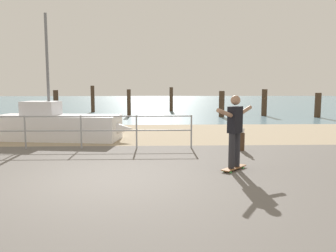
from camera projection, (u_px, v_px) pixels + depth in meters
The scene contains 16 objects.
ground_plane at pixel (90, 197), 5.90m from camera, with size 24.00×10.00×0.04m, color #605B56.
beach_strip at pixel (128, 134), 13.84m from camera, with size 24.00×6.00×0.04m, color tan.
sea_surface at pixel (147, 102), 41.63m from camera, with size 72.00×50.00×0.04m, color slate.
railing_fence at pixel (25, 127), 10.28m from camera, with size 10.26×0.05×1.05m.
sailboat at pixel (62, 126), 12.11m from camera, with size 5.05×2.00×4.47m.
skateboard at pixel (234, 168), 7.75m from camera, with size 0.69×0.72×0.08m.
skateboarder at pixel (235, 127), 7.64m from camera, with size 1.06×1.11×1.65m.
bollard_short at pixel (242, 142), 10.08m from camera, with size 0.18×0.18×0.55m, color #422D1E.
seagull at pixel (242, 130), 10.02m from camera, with size 0.16×0.49×0.18m.
groyne_post_0 at pixel (56, 101), 25.73m from camera, with size 0.38×0.38×1.64m, color #422D1E.
groyne_post_1 at pixel (93, 99), 25.05m from camera, with size 0.28×0.28×1.98m, color #422D1E.
groyne_post_2 at pixel (129, 103), 22.01m from camera, with size 0.25×0.25×1.74m, color #422D1E.
groyne_post_3 at pixel (171, 99), 25.84m from camera, with size 0.27×0.27×1.86m, color #422D1E.
groyne_post_4 at pixel (222, 104), 21.06m from camera, with size 0.35×0.35×1.65m, color #422D1E.
groyne_post_5 at pixel (264, 103), 21.91m from camera, with size 0.35×0.35×1.75m, color #422D1E.
groyne_post_6 at pixel (318, 105), 20.78m from camera, with size 0.38×0.38×1.54m, color #422D1E.
Camera 1 is at (1.17, -6.75, 1.94)m, focal length 36.04 mm.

